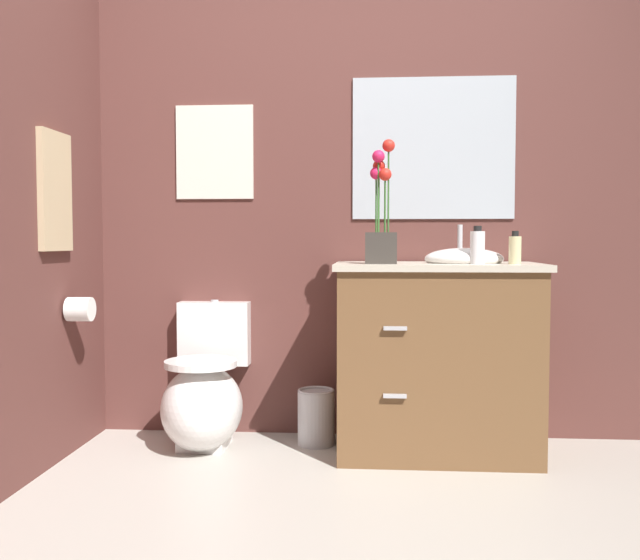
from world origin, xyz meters
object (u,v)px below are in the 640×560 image
object	(u,v)px
flower_vase	(381,224)
hanging_towel	(55,191)
trash_bin	(316,417)
wall_poster	(215,152)
wall_mirror	(433,148)
toilet	(204,397)
lotion_bottle	(515,249)
toilet_paper_roll	(80,309)
vanity_cabinet	(437,356)
soap_bottle	(477,247)

from	to	relation	value
flower_vase	hanging_towel	size ratio (longest dim) A/B	1.06
hanging_towel	trash_bin	bearing A→B (deg)	18.93
wall_poster	wall_mirror	distance (m)	1.10
toilet	flower_vase	world-z (taller)	flower_vase
wall_poster	wall_mirror	size ratio (longest dim) A/B	0.59
lotion_bottle	trash_bin	xyz separation A→B (m)	(-0.90, 0.22, -0.82)
wall_mirror	toilet_paper_roll	xyz separation A→B (m)	(-1.63, -0.46, -0.77)
flower_vase	wall_mirror	distance (m)	0.61
vanity_cabinet	toilet_paper_roll	xyz separation A→B (m)	(-1.63, -0.17, 0.22)
soap_bottle	vanity_cabinet	bearing A→B (deg)	143.51
toilet	wall_mirror	world-z (taller)	wall_mirror
flower_vase	wall_poster	bearing A→B (deg)	154.98
toilet	soap_bottle	xyz separation A→B (m)	(1.27, -0.15, 0.72)
toilet_paper_roll	soap_bottle	bearing A→B (deg)	1.63
wall_mirror	toilet	bearing A→B (deg)	-166.35
toilet	wall_poster	distance (m)	1.23
soap_bottle	toilet_paper_roll	bearing A→B (deg)	-178.37
wall_poster	hanging_towel	xyz separation A→B (m)	(-0.58, -0.57, -0.23)
lotion_bottle	toilet_paper_roll	bearing A→B (deg)	-178.49
toilet	soap_bottle	world-z (taller)	soap_bottle
vanity_cabinet	wall_poster	bearing A→B (deg)	165.09
soap_bottle	wall_mirror	world-z (taller)	wall_mirror
wall_poster	toilet_paper_roll	xyz separation A→B (m)	(-0.52, -0.46, -0.76)
soap_bottle	wall_mirror	xyz separation A→B (m)	(-0.16, 0.41, 0.49)
vanity_cabinet	lotion_bottle	world-z (taller)	vanity_cabinet
toilet_paper_roll	hanging_towel	bearing A→B (deg)	-116.65
trash_bin	toilet_paper_roll	bearing A→B (deg)	-165.58
wall_mirror	hanging_towel	xyz separation A→B (m)	(-1.68, -0.57, -0.24)
toilet	hanging_towel	distance (m)	1.17
flower_vase	wall_poster	world-z (taller)	wall_poster
soap_bottle	trash_bin	size ratio (longest dim) A/B	0.62
toilet	trash_bin	world-z (taller)	toilet
wall_mirror	hanging_towel	distance (m)	1.79
soap_bottle	hanging_towel	distance (m)	1.87
flower_vase	lotion_bottle	size ratio (longest dim) A/B	3.79
soap_bottle	hanging_towel	size ratio (longest dim) A/B	0.32
toilet	flower_vase	distance (m)	1.18
toilet	lotion_bottle	world-z (taller)	lotion_bottle
toilet_paper_roll	wall_mirror	bearing A→B (deg)	15.92
wall_mirror	toilet_paper_roll	distance (m)	1.86
soap_bottle	lotion_bottle	bearing A→B (deg)	0.21
vanity_cabinet	wall_mirror	xyz separation A→B (m)	(-0.00, 0.29, 0.99)
flower_vase	lotion_bottle	xyz separation A→B (m)	(0.59, -0.02, -0.11)
toilet	vanity_cabinet	size ratio (longest dim) A/B	0.65
vanity_cabinet	hanging_towel	xyz separation A→B (m)	(-1.68, -0.28, 0.75)
trash_bin	lotion_bottle	bearing A→B (deg)	-13.82
wall_mirror	toilet_paper_roll	size ratio (longest dim) A/B	7.27
wall_mirror	toilet_paper_roll	bearing A→B (deg)	-164.08
toilet	trash_bin	bearing A→B (deg)	8.06
flower_vase	soap_bottle	distance (m)	0.44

